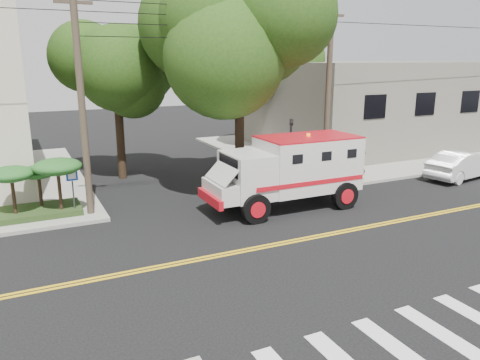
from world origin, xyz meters
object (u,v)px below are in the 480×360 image
armored_truck (290,168)px  parked_sedan (461,165)px  pedestrian_a (361,165)px  pedestrian_b (331,166)px

armored_truck → parked_sedan: 11.18m
armored_truck → pedestrian_a: size_ratio=4.37×
parked_sedan → pedestrian_b: (-7.43, 1.70, 0.34)m
armored_truck → pedestrian_b: size_ratio=3.59×
parked_sedan → pedestrian_a: 5.74m
armored_truck → pedestrian_b: armored_truck is taller
parked_sedan → pedestrian_a: size_ratio=2.96×
pedestrian_b → pedestrian_a: bearing=-159.3°
armored_truck → pedestrian_a: armored_truck is taller
armored_truck → pedestrian_b: 4.26m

